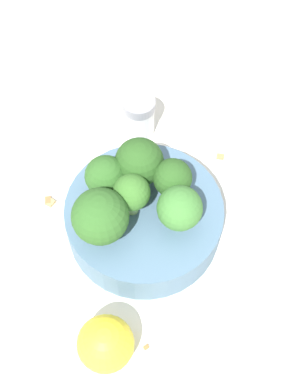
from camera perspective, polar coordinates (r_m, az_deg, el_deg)
The scene contains 14 objects.
ground_plane at distance 0.59m, azimuth 0.00°, elevation -3.87°, with size 3.00×3.00×0.00m, color silver.
bowl at distance 0.57m, azimuth 0.00°, elevation -2.85°, with size 0.17×0.17×0.04m, color slate.
broccoli_floret_0 at distance 0.54m, azimuth 3.05°, elevation 1.41°, with size 0.04×0.04×0.05m.
broccoli_floret_1 at distance 0.53m, azimuth -1.33°, elevation -0.13°, with size 0.04×0.04×0.05m.
broccoli_floret_2 at distance 0.55m, azimuth -0.50°, elevation 3.17°, with size 0.05×0.05×0.06m.
broccoli_floret_3 at distance 0.52m, azimuth 3.82°, elevation -1.79°, with size 0.05×0.05×0.06m.
broccoli_floret_4 at distance 0.51m, azimuth -4.68°, elevation -2.69°, with size 0.06×0.06×0.07m.
broccoli_floret_5 at distance 0.54m, azimuth -4.11°, elevation 1.67°, with size 0.04×0.04×0.05m.
pepper_shaker at distance 0.65m, azimuth -0.56°, elevation 8.08°, with size 0.04×0.04×0.06m.
lemon_wedge at distance 0.52m, azimuth -4.12°, elevation -15.84°, with size 0.05×0.05×0.05m, color yellow.
almond_crumb_0 at distance 0.62m, azimuth -10.22°, elevation -0.81°, with size 0.01×0.01×0.01m, color olive.
almond_crumb_1 at distance 0.54m, azimuth 0.24°, elevation -16.20°, with size 0.01×0.00×0.01m, color olive.
almond_crumb_2 at distance 0.61m, azimuth -9.92°, elevation -1.05°, with size 0.01×0.01×0.01m, color tan.
almond_crumb_3 at distance 0.65m, azimuth 8.16°, elevation 3.87°, with size 0.01×0.01×0.01m, color #AD7F4C.
Camera 1 is at (-0.18, 0.21, 0.53)m, focal length 50.00 mm.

